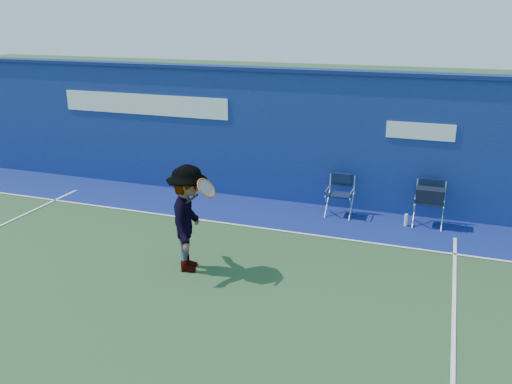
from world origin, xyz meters
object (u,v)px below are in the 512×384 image
(water_bottle, at_px, (406,220))
(tennis_player, at_px, (189,219))
(directors_chair_left, at_px, (339,202))
(directors_chair_right, at_px, (429,208))

(water_bottle, height_order, tennis_player, tennis_player)
(directors_chair_left, distance_m, water_bottle, 1.46)
(directors_chair_left, bearing_deg, directors_chair_right, 0.47)
(directors_chair_right, height_order, tennis_player, tennis_player)
(directors_chair_right, relative_size, tennis_player, 0.51)
(directors_chair_left, bearing_deg, water_bottle, -6.19)
(directors_chair_right, distance_m, water_bottle, 0.53)
(directors_chair_left, relative_size, tennis_player, 0.48)
(directors_chair_left, xyz_separation_m, directors_chair_right, (1.87, 0.02, 0.10))
(directors_chair_left, height_order, tennis_player, tennis_player)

